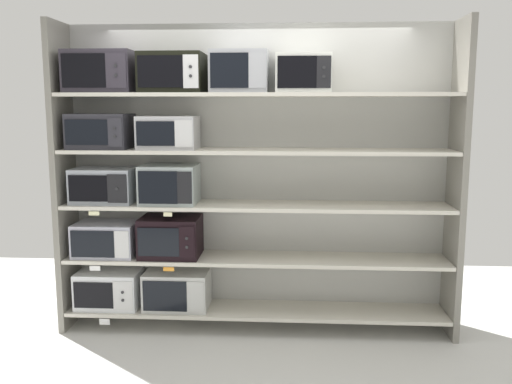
{
  "coord_description": "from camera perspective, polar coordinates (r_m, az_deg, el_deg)",
  "views": [
    {
      "loc": [
        0.28,
        -4.46,
        1.88
      ],
      "look_at": [
        0.0,
        0.0,
        1.17
      ],
      "focal_mm": 38.75,
      "sensor_mm": 36.0,
      "label": 1
    }
  ],
  "objects": [
    {
      "name": "shelf_0",
      "position": [
        4.79,
        0.0,
        -12.11
      ],
      "size": [
        3.16,
        0.43,
        0.03
      ],
      "primitive_type": "cube",
      "color": "beige",
      "rests_on": "ground"
    },
    {
      "name": "microwave_11",
      "position": [
        4.46,
        4.87,
        12.09
      ],
      "size": [
        0.43,
        0.43,
        0.3
      ],
      "color": "silver",
      "rests_on": "shelf_4"
    },
    {
      "name": "price_tag_1",
      "position": [
        4.71,
        -16.3,
        -7.57
      ],
      "size": [
        0.09,
        0.0,
        0.04
      ],
      "primitive_type": "cube",
      "color": "white"
    },
    {
      "name": "microwave_9",
      "position": [
        4.56,
        -8.58,
        12.05
      ],
      "size": [
        0.5,
        0.43,
        0.31
      ],
      "color": "black",
      "rests_on": "shelf_4"
    },
    {
      "name": "shelf_4",
      "position": [
        4.47,
        0.0,
        10.01
      ],
      "size": [
        3.16,
        0.43,
        0.03
      ],
      "primitive_type": "cube",
      "color": "beige"
    },
    {
      "name": "microwave_4",
      "position": [
        4.76,
        -15.4,
        0.66
      ],
      "size": [
        0.5,
        0.36,
        0.29
      ],
      "color": "#9DA4AE",
      "rests_on": "shelf_2"
    },
    {
      "name": "microwave_3",
      "position": [
        4.69,
        -8.79,
        -4.57
      ],
      "size": [
        0.49,
        0.4,
        0.33
      ],
      "color": "black",
      "rests_on": "shelf_1"
    },
    {
      "name": "price_tag_4",
      "position": [
        4.43,
        -9.09,
        -2.29
      ],
      "size": [
        0.07,
        0.0,
        0.03
      ],
      "primitive_type": "cube",
      "color": "beige"
    },
    {
      "name": "shelf_1",
      "position": [
        4.64,
        0.0,
        -6.91
      ],
      "size": [
        3.16,
        0.43,
        0.03
      ],
      "primitive_type": "cube",
      "color": "beige"
    },
    {
      "name": "price_tag_2",
      "position": [
        4.54,
        -9.01,
        -7.88
      ],
      "size": [
        0.09,
        0.0,
        0.03
      ],
      "primitive_type": "cube",
      "color": "orange"
    },
    {
      "name": "price_tag_3",
      "position": [
        4.6,
        -16.38,
        -2.13
      ],
      "size": [
        0.09,
        0.0,
        0.03
      ],
      "primitive_type": "cube",
      "color": "beige"
    },
    {
      "name": "shelf_2",
      "position": [
        4.54,
        0.0,
        -1.43
      ],
      "size": [
        3.16,
        0.43,
        0.03
      ],
      "primitive_type": "cube",
      "color": "beige"
    },
    {
      "name": "microwave_5",
      "position": [
        4.61,
        -8.91,
        0.81
      ],
      "size": [
        0.46,
        0.39,
        0.32
      ],
      "color": "#99A4A3",
      "rests_on": "shelf_2"
    },
    {
      "name": "back_panel",
      "position": [
        4.74,
        0.18,
        1.62
      ],
      "size": [
        3.36,
        0.04,
        2.55
      ],
      "primitive_type": "cube",
      "color": "#B2B2AD",
      "rests_on": "ground"
    },
    {
      "name": "microwave_2",
      "position": [
        4.84,
        -15.15,
        -4.68
      ],
      "size": [
        0.51,
        0.38,
        0.28
      ],
      "color": "#B0B0C2",
      "rests_on": "shelf_1"
    },
    {
      "name": "upright_left",
      "position": [
        4.88,
        -19.22,
        1.33
      ],
      "size": [
        0.05,
        0.43,
        2.55
      ],
      "primitive_type": "cube",
      "color": "gray",
      "rests_on": "ground"
    },
    {
      "name": "microwave_7",
      "position": [
        4.57,
        -9.04,
        6.08
      ],
      "size": [
        0.47,
        0.34,
        0.27
      ],
      "color": "#B7B6BA",
      "rests_on": "shelf_3"
    },
    {
      "name": "microwave_6",
      "position": [
        4.72,
        -15.74,
        6.06
      ],
      "size": [
        0.49,
        0.38,
        0.28
      ],
      "color": "#2B2A30",
      "rests_on": "shelf_3"
    },
    {
      "name": "shelf_3",
      "position": [
        4.48,
        0.0,
        4.24
      ],
      "size": [
        3.16,
        0.43,
        0.03
      ],
      "primitive_type": "cube",
      "color": "beige"
    },
    {
      "name": "price_tag_0",
      "position": [
        4.83,
        -15.36,
        -12.79
      ],
      "size": [
        0.09,
        0.0,
        0.05
      ],
      "primitive_type": "cube",
      "color": "white"
    },
    {
      "name": "microwave_1",
      "position": [
        4.81,
        -8.14,
        -9.9
      ],
      "size": [
        0.54,
        0.37,
        0.32
      ],
      "color": "beige",
      "rests_on": "shelf_0"
    },
    {
      "name": "microwave_10",
      "position": [
        4.48,
        -1.69,
        12.29
      ],
      "size": [
        0.45,
        0.4,
        0.33
      ],
      "color": "#A0A2A7",
      "rests_on": "shelf_4"
    },
    {
      "name": "microwave_0",
      "position": [
        4.96,
        -14.86,
        -9.58
      ],
      "size": [
        0.53,
        0.39,
        0.31
      ],
      "color": "silver",
      "rests_on": "shelf_0"
    },
    {
      "name": "upright_right",
      "position": [
        4.69,
        20.02,
        1.0
      ],
      "size": [
        0.05,
        0.43,
        2.55
      ],
      "primitive_type": "cube",
      "color": "gray",
      "rests_on": "ground"
    },
    {
      "name": "microwave_8",
      "position": [
        4.72,
        -15.66,
        11.84
      ],
      "size": [
        0.54,
        0.4,
        0.33
      ],
      "color": "#2E2932",
      "rests_on": "shelf_4"
    }
  ]
}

